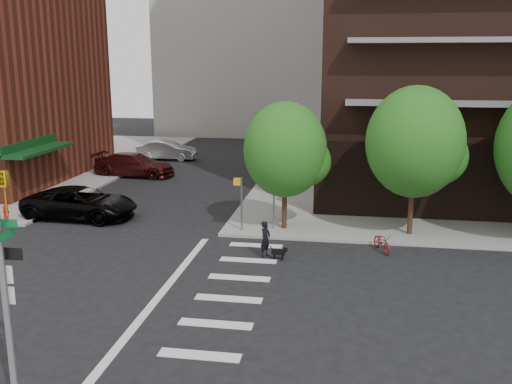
{
  "coord_description": "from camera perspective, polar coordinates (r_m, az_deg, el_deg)",
  "views": [
    {
      "loc": [
        6.98,
        -18.34,
        8.26
      ],
      "look_at": [
        3.0,
        6.0,
        2.5
      ],
      "focal_mm": 40.0,
      "sensor_mm": 36.0,
      "label": 1
    }
  ],
  "objects": [
    {
      "name": "dog_walker",
      "position": [
        24.36,
        0.95,
        -4.73
      ],
      "size": [
        0.67,
        0.57,
        1.57
      ],
      "primitive_type": "imported",
      "rotation": [
        0.0,
        0.0,
        1.17
      ],
      "color": "black",
      "rests_on": "ground"
    },
    {
      "name": "scooter",
      "position": [
        25.73,
        12.49,
        -4.91
      ],
      "size": [
        1.1,
        1.71,
        0.85
      ],
      "primitive_type": "imported",
      "rotation": [
        0.0,
        0.0,
        0.36
      ],
      "color": "maroon",
      "rests_on": "ground"
    },
    {
      "name": "dog",
      "position": [
        24.1,
        2.34,
        -6.02
      ],
      "size": [
        0.67,
        0.26,
        0.56
      ],
      "rotation": [
        0.0,
        0.0,
        -0.16
      ],
      "color": "black",
      "rests_on": "ground"
    },
    {
      "name": "parked_car_silver",
      "position": [
        48.45,
        -8.9,
        4.14
      ],
      "size": [
        1.88,
        4.97,
        1.62
      ],
      "primitive_type": "imported",
      "rotation": [
        0.0,
        0.0,
        1.6
      ],
      "color": "#9C9DA3",
      "rests_on": "ground"
    },
    {
      "name": "parked_car_maroon",
      "position": [
        41.99,
        -12.06,
        2.68
      ],
      "size": [
        2.64,
        5.91,
        1.68
      ],
      "primitive_type": "imported",
      "rotation": [
        0.0,
        0.0,
        1.52
      ],
      "color": "#471215",
      "rests_on": "ground"
    },
    {
      "name": "pedestrian_signal",
      "position": [
        27.43,
        -0.76,
        -0.36
      ],
      "size": [
        2.18,
        0.67,
        2.6
      ],
      "color": "slate",
      "rests_on": "sidewalk_ne"
    },
    {
      "name": "parked_car_black",
      "position": [
        31.56,
        -17.16,
        -1.06
      ],
      "size": [
        3.07,
        6.13,
        1.66
      ],
      "primitive_type": "imported",
      "rotation": [
        0.0,
        0.0,
        1.52
      ],
      "color": "black",
      "rests_on": "ground"
    },
    {
      "name": "traffic_signal",
      "position": [
        14.28,
        -23.54,
        -10.93
      ],
      "size": [
        0.9,
        0.75,
        6.0
      ],
      "color": "slate",
      "rests_on": "sidewalk_s"
    },
    {
      "name": "ground",
      "position": [
        21.29,
        -10.8,
        -9.93
      ],
      "size": [
        120.0,
        120.0,
        0.0
      ],
      "primitive_type": "plane",
      "color": "black",
      "rests_on": "ground"
    },
    {
      "name": "fire_hydrant",
      "position": [
        32.38,
        -23.75,
        -1.76
      ],
      "size": [
        0.24,
        0.24,
        0.73
      ],
      "color": "#A50C0C",
      "rests_on": "sidewalk_nw"
    },
    {
      "name": "tree_b",
      "position": [
        27.26,
        15.61,
        4.83
      ],
      "size": [
        4.5,
        4.5,
        6.65
      ],
      "color": "#301E11",
      "rests_on": "sidewalk_ne"
    },
    {
      "name": "crosswalk",
      "position": [
        20.67,
        -4.94,
        -10.45
      ],
      "size": [
        3.85,
        13.0,
        0.01
      ],
      "color": "silver",
      "rests_on": "ground"
    },
    {
      "name": "tree_a",
      "position": [
        27.33,
        2.92,
        4.26
      ],
      "size": [
        4.0,
        4.0,
        5.9
      ],
      "color": "#301E11",
      "rests_on": "sidewalk_ne"
    }
  ]
}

